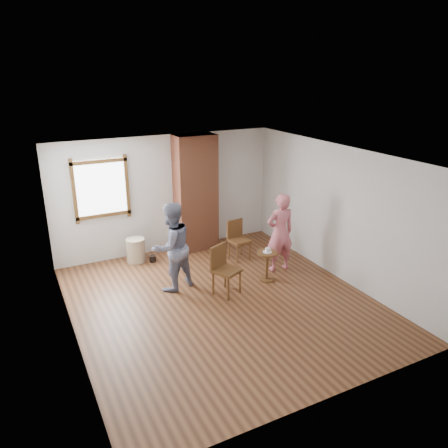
{
  "coord_description": "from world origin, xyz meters",
  "views": [
    {
      "loc": [
        -3.07,
        -6.11,
        3.94
      ],
      "look_at": [
        0.44,
        0.8,
        1.15
      ],
      "focal_mm": 35.0,
      "sensor_mm": 36.0,
      "label": 1
    }
  ],
  "objects_px": {
    "man": "(172,247)",
    "stoneware_crock": "(136,250)",
    "person_pink": "(280,233)",
    "side_table": "(267,261)",
    "dining_chair_left": "(223,267)",
    "dining_chair_right": "(237,237)"
  },
  "relations": [
    {
      "from": "side_table",
      "to": "stoneware_crock",
      "type": "bearing_deg",
      "value": 134.92
    },
    {
      "from": "dining_chair_left",
      "to": "stoneware_crock",
      "type": "bearing_deg",
      "value": 92.16
    },
    {
      "from": "dining_chair_right",
      "to": "side_table",
      "type": "relative_size",
      "value": 1.42
    },
    {
      "from": "stoneware_crock",
      "to": "dining_chair_right",
      "type": "bearing_deg",
      "value": -22.29
    },
    {
      "from": "dining_chair_left",
      "to": "side_table",
      "type": "relative_size",
      "value": 1.54
    },
    {
      "from": "dining_chair_right",
      "to": "dining_chair_left",
      "type": "bearing_deg",
      "value": -134.76
    },
    {
      "from": "person_pink",
      "to": "stoneware_crock",
      "type": "bearing_deg",
      "value": -29.66
    },
    {
      "from": "man",
      "to": "dining_chair_left",
      "type": "bearing_deg",
      "value": 125.76
    },
    {
      "from": "stoneware_crock",
      "to": "person_pink",
      "type": "relative_size",
      "value": 0.32
    },
    {
      "from": "side_table",
      "to": "dining_chair_right",
      "type": "bearing_deg",
      "value": 89.91
    },
    {
      "from": "dining_chair_right",
      "to": "man",
      "type": "bearing_deg",
      "value": -165.63
    },
    {
      "from": "stoneware_crock",
      "to": "man",
      "type": "bearing_deg",
      "value": -79.47
    },
    {
      "from": "stoneware_crock",
      "to": "side_table",
      "type": "relative_size",
      "value": 0.86
    },
    {
      "from": "man",
      "to": "stoneware_crock",
      "type": "bearing_deg",
      "value": -96.71
    },
    {
      "from": "stoneware_crock",
      "to": "side_table",
      "type": "xyz_separation_m",
      "value": [
        2.02,
        -2.03,
        0.15
      ]
    },
    {
      "from": "stoneware_crock",
      "to": "person_pink",
      "type": "height_order",
      "value": "person_pink"
    },
    {
      "from": "stoneware_crock",
      "to": "side_table",
      "type": "bearing_deg",
      "value": -45.08
    },
    {
      "from": "side_table",
      "to": "man",
      "type": "distance_m",
      "value": 1.87
    },
    {
      "from": "side_table",
      "to": "dining_chair_left",
      "type": "bearing_deg",
      "value": -176.66
    },
    {
      "from": "dining_chair_left",
      "to": "man",
      "type": "xyz_separation_m",
      "value": [
        -0.77,
        0.58,
        0.32
      ]
    },
    {
      "from": "dining_chair_left",
      "to": "dining_chair_right",
      "type": "distance_m",
      "value": 1.59
    },
    {
      "from": "dining_chair_left",
      "to": "man",
      "type": "distance_m",
      "value": 1.01
    }
  ]
}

